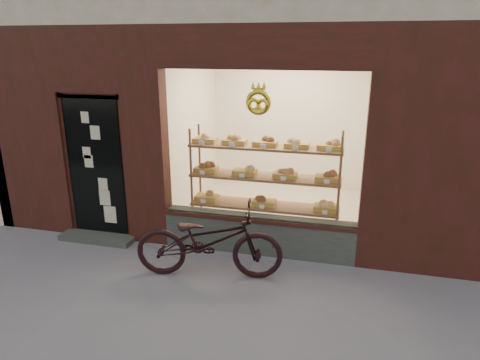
# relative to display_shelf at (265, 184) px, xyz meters

# --- Properties ---
(ground) EXTENTS (90.00, 90.00, 0.00)m
(ground) POSITION_rel_display_shelf_xyz_m (-0.45, -2.55, -0.89)
(ground) COLOR slate
(display_shelf) EXTENTS (2.20, 0.45, 1.70)m
(display_shelf) POSITION_rel_display_shelf_xyz_m (0.00, 0.00, 0.00)
(display_shelf) COLOR #5A321B
(display_shelf) RESTS_ON ground
(bicycle) EXTENTS (1.94, 0.96, 0.98)m
(bicycle) POSITION_rel_display_shelf_xyz_m (-0.47, -1.23, -0.40)
(bicycle) COLOR black
(bicycle) RESTS_ON ground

